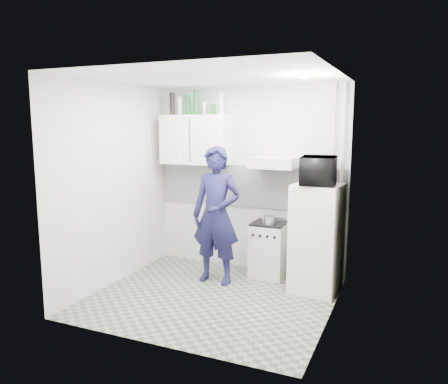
% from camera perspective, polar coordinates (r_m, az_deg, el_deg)
% --- Properties ---
extents(floor, '(2.80, 2.80, 0.00)m').
position_cam_1_polar(floor, '(5.43, -1.60, -13.58)').
color(floor, slate).
rests_on(floor, ground).
extents(ceiling, '(2.80, 2.80, 0.00)m').
position_cam_1_polar(ceiling, '(5.04, -1.73, 14.85)').
color(ceiling, white).
rests_on(ceiling, wall_back).
extents(wall_back, '(2.80, 0.00, 2.80)m').
position_cam_1_polar(wall_back, '(6.22, 3.23, 1.73)').
color(wall_back, silver).
rests_on(wall_back, floor).
extents(wall_left, '(0.00, 2.60, 2.60)m').
position_cam_1_polar(wall_left, '(5.81, -14.28, 0.94)').
color(wall_left, silver).
rests_on(wall_left, floor).
extents(wall_right, '(0.00, 2.60, 2.60)m').
position_cam_1_polar(wall_right, '(4.67, 14.10, -0.96)').
color(wall_right, silver).
rests_on(wall_right, floor).
extents(person, '(0.66, 0.44, 1.80)m').
position_cam_1_polar(person, '(5.68, -1.02, -3.05)').
color(person, '#161439').
rests_on(person, floor).
extents(stove, '(0.45, 0.45, 0.73)m').
position_cam_1_polar(stove, '(6.06, 5.86, -7.57)').
color(stove, beige).
rests_on(stove, floor).
extents(fridge, '(0.61, 0.61, 1.35)m').
position_cam_1_polar(fridge, '(5.53, 12.00, -5.95)').
color(fridge, white).
rests_on(fridge, floor).
extents(stove_top, '(0.44, 0.44, 0.03)m').
position_cam_1_polar(stove_top, '(5.96, 5.92, -4.09)').
color(stove_top, black).
rests_on(stove_top, stove).
extents(saucepan, '(0.18, 0.18, 0.10)m').
position_cam_1_polar(saucepan, '(5.88, 5.90, -3.64)').
color(saucepan, silver).
rests_on(saucepan, stove_top).
extents(microwave, '(0.65, 0.48, 0.34)m').
position_cam_1_polar(microwave, '(5.38, 12.29, 2.78)').
color(microwave, black).
rests_on(microwave, fridge).
extents(bottle_a, '(0.08, 0.08, 0.32)m').
position_cam_1_polar(bottle_a, '(6.50, -6.78, 11.36)').
color(bottle_a, black).
rests_on(bottle_a, upper_cabinet).
extents(bottle_b, '(0.07, 0.07, 0.26)m').
position_cam_1_polar(bottle_b, '(6.44, -5.79, 11.11)').
color(bottle_b, '#B2B7BC').
rests_on(bottle_b, upper_cabinet).
extents(bottle_c, '(0.07, 0.07, 0.29)m').
position_cam_1_polar(bottle_c, '(6.37, -4.76, 11.30)').
color(bottle_c, '#144C1E').
rests_on(bottle_c, upper_cabinet).
extents(bottle_d, '(0.08, 0.08, 0.35)m').
position_cam_1_polar(bottle_d, '(6.31, -3.63, 11.60)').
color(bottle_d, '#144C1E').
rests_on(bottle_d, upper_cabinet).
extents(canister_a, '(0.07, 0.07, 0.17)m').
position_cam_1_polar(canister_a, '(6.25, -2.61, 10.81)').
color(canister_a, silver).
rests_on(canister_a, upper_cabinet).
extents(canister_b, '(0.08, 0.08, 0.15)m').
position_cam_1_polar(canister_b, '(6.20, -1.47, 10.73)').
color(canister_b, '#144C1E').
rests_on(canister_b, upper_cabinet).
extents(bottle_e, '(0.08, 0.08, 0.31)m').
position_cam_1_polar(bottle_e, '(6.14, -0.34, 11.51)').
color(bottle_e, '#B2B7BC').
rests_on(bottle_e, upper_cabinet).
extents(upper_cabinet, '(1.00, 0.35, 0.70)m').
position_cam_1_polar(upper_cabinet, '(6.32, -3.73, 6.84)').
color(upper_cabinet, white).
rests_on(upper_cabinet, wall_back).
extents(range_hood, '(0.60, 0.50, 0.14)m').
position_cam_1_polar(range_hood, '(5.81, 6.57, 3.85)').
color(range_hood, beige).
rests_on(range_hood, wall_back).
extents(backsplash, '(2.74, 0.03, 0.60)m').
position_cam_1_polar(backsplash, '(6.22, 3.17, 0.80)').
color(backsplash, white).
rests_on(backsplash, wall_back).
extents(pipe_a, '(0.05, 0.05, 2.60)m').
position_cam_1_polar(pipe_a, '(5.82, 15.03, 0.94)').
color(pipe_a, beige).
rests_on(pipe_a, floor).
extents(pipe_b, '(0.04, 0.04, 2.60)m').
position_cam_1_polar(pipe_b, '(5.84, 13.87, 1.01)').
color(pipe_b, beige).
rests_on(pipe_b, floor).
extents(ceiling_spot_fixture, '(0.10, 0.10, 0.02)m').
position_cam_1_polar(ceiling_spot_fixture, '(4.90, 10.32, 14.53)').
color(ceiling_spot_fixture, white).
rests_on(ceiling_spot_fixture, ceiling).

